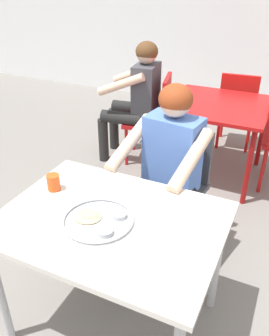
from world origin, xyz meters
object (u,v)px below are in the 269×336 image
Objects in this scene: drinking_cup at (53,182)px; table_background_red at (218,112)px; chair_foreground at (178,178)px; chair_red_far at (238,105)px; patron_background at (137,92)px; chair_red_left at (155,114)px; table_foreground at (112,232)px; diner_foreground at (165,163)px; thali_tray at (99,220)px.

drinking_cup is 1.83m from table_background_red.
chair_foreground is 1.00m from table_background_red.
table_background_red is 1.04× the size of chair_red_far.
patron_background is at bearing -179.15° from table_background_red.
chair_red_far is 1.12m from patron_background.
chair_red_left reaches higher than chair_foreground.
chair_foreground is at bearing -91.02° from table_background_red.
diner_foreground is (0.02, 0.65, 0.06)m from table_foreground.
chair_red_left is (-0.62, 0.03, -0.13)m from table_background_red.
diner_foreground is at bearing -65.10° from chair_red_left.
diner_foreground is at bearing -93.16° from chair_red_far.
table_foreground is at bearing -73.75° from chair_red_left.
chair_red_left is at bearing 176.79° from table_background_red.
drinking_cup is 1.79m from patron_background.
chair_foreground is at bearing -92.76° from chair_red_far.
drinking_cup is (-0.40, 0.09, 0.13)m from table_foreground.
thali_tray is at bearing -133.20° from table_foreground.
patron_background is (-0.73, 1.85, 0.06)m from table_foreground.
table_background_red is (0.46, 1.77, -0.14)m from drinking_cup.
drinking_cup is 2.51m from chair_red_far.
thali_tray is 0.28× the size of diner_foreground.
diner_foreground reaches higher than chair_foreground.
table_background_red is (0.04, 1.21, -0.08)m from diner_foreground.
drinking_cup is 0.10× the size of chair_red_left.
chair_red_left is at bearing 106.25° from table_foreground.
diner_foreground is (-0.02, -0.22, 0.22)m from chair_foreground.
patron_background is at bearing -165.15° from chair_red_left.
patron_background reaches higher than chair_red_left.
table_foreground reaches higher than table_background_red.
chair_foreground is 0.96× the size of table_background_red.
chair_red_left is at bearing 94.92° from drinking_cup.
patron_background reaches higher than thali_tray.
chair_foreground reaches higher than thali_tray.
chair_red_far is (0.06, 0.67, -0.14)m from table_background_red.
drinking_cup is 0.07× the size of patron_background.
chair_foreground is (0.44, 0.78, -0.29)m from drinking_cup.
drinking_cup is at bearing -104.67° from table_background_red.
table_foreground is 11.93× the size of drinking_cup.
chair_red_far reaches higher than drinking_cup.
chair_red_far is (0.17, 2.58, -0.25)m from thali_tray.
chair_red_left is at bearing 114.90° from diner_foreground.
table_background_red is (0.06, 1.86, -0.02)m from table_foreground.
patron_background is at bearing 109.90° from thali_tray.
table_foreground is 3.13× the size of thali_tray.
thali_tray is at bearing -21.39° from drinking_cup.
table_foreground is 1.27× the size of chair_foreground.
chair_foreground is 0.96× the size of chair_red_left.
thali_tray is at bearing -95.40° from diner_foreground.
chair_foreground is (0.09, 0.91, -0.26)m from thali_tray.
thali_tray is 0.39× the size of table_background_red.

